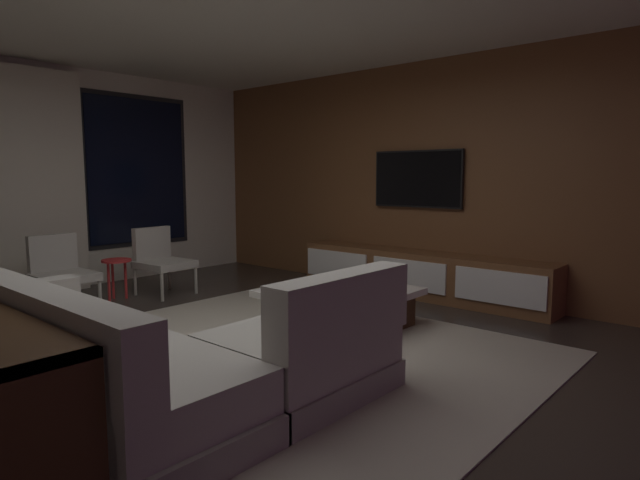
{
  "coord_description": "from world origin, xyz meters",
  "views": [
    {
      "loc": [
        -2.52,
        -3.02,
        1.38
      ],
      "look_at": [
        1.33,
        0.35,
        0.77
      ],
      "focal_mm": 29.91,
      "sensor_mm": 36.0,
      "label": 1
    }
  ],
  "objects_px": {
    "media_console": "(422,275)",
    "accent_chair_by_curtain": "(60,269)",
    "accent_chair_near_window": "(160,257)",
    "mounted_tv": "(417,179)",
    "sectional_couch": "(146,359)",
    "side_stool": "(116,267)",
    "coffee_table": "(339,307)",
    "book_stack_on_coffee_table": "(351,286)"
  },
  "relations": [
    {
      "from": "sectional_couch",
      "to": "book_stack_on_coffee_table",
      "type": "xyz_separation_m",
      "value": [
        2.0,
        -0.0,
        0.13
      ]
    },
    {
      "from": "accent_chair_near_window",
      "to": "accent_chair_by_curtain",
      "type": "height_order",
      "value": "same"
    },
    {
      "from": "sectional_couch",
      "to": "accent_chair_by_curtain",
      "type": "height_order",
      "value": "sectional_couch"
    },
    {
      "from": "coffee_table",
      "to": "accent_chair_by_curtain",
      "type": "bearing_deg",
      "value": 118.58
    },
    {
      "from": "accent_chair_by_curtain",
      "to": "media_console",
      "type": "relative_size",
      "value": 0.25
    },
    {
      "from": "book_stack_on_coffee_table",
      "to": "mounted_tv",
      "type": "xyz_separation_m",
      "value": [
        1.83,
        0.44,
        0.93
      ]
    },
    {
      "from": "sectional_couch",
      "to": "mounted_tv",
      "type": "bearing_deg",
      "value": 6.53
    },
    {
      "from": "accent_chair_near_window",
      "to": "media_console",
      "type": "relative_size",
      "value": 0.25
    },
    {
      "from": "coffee_table",
      "to": "accent_chair_by_curtain",
      "type": "xyz_separation_m",
      "value": [
        -1.4,
        2.57,
        0.25
      ]
    },
    {
      "from": "accent_chair_near_window",
      "to": "mounted_tv",
      "type": "relative_size",
      "value": 0.68
    },
    {
      "from": "accent_chair_near_window",
      "to": "mounted_tv",
      "type": "distance_m",
      "value": 3.16
    },
    {
      "from": "side_stool",
      "to": "accent_chair_near_window",
      "type": "bearing_deg",
      "value": -9.77
    },
    {
      "from": "accent_chair_near_window",
      "to": "side_stool",
      "type": "height_order",
      "value": "accent_chair_near_window"
    },
    {
      "from": "media_console",
      "to": "mounted_tv",
      "type": "distance_m",
      "value": 1.13
    },
    {
      "from": "coffee_table",
      "to": "mounted_tv",
      "type": "distance_m",
      "value": 2.13
    },
    {
      "from": "mounted_tv",
      "to": "book_stack_on_coffee_table",
      "type": "bearing_deg",
      "value": -166.39
    },
    {
      "from": "book_stack_on_coffee_table",
      "to": "side_stool",
      "type": "height_order",
      "value": "book_stack_on_coffee_table"
    },
    {
      "from": "mounted_tv",
      "to": "coffee_table",
      "type": "bearing_deg",
      "value": -171.44
    },
    {
      "from": "media_console",
      "to": "book_stack_on_coffee_table",
      "type": "bearing_deg",
      "value": -171.56
    },
    {
      "from": "accent_chair_near_window",
      "to": "accent_chair_by_curtain",
      "type": "distance_m",
      "value": 1.12
    },
    {
      "from": "book_stack_on_coffee_table",
      "to": "mounted_tv",
      "type": "bearing_deg",
      "value": 13.61
    },
    {
      "from": "book_stack_on_coffee_table",
      "to": "mounted_tv",
      "type": "relative_size",
      "value": 0.24
    },
    {
      "from": "media_console",
      "to": "accent_chair_by_curtain",
      "type": "bearing_deg",
      "value": 140.06
    },
    {
      "from": "accent_chair_by_curtain",
      "to": "media_console",
      "type": "height_order",
      "value": "accent_chair_by_curtain"
    },
    {
      "from": "sectional_couch",
      "to": "media_console",
      "type": "relative_size",
      "value": 0.81
    },
    {
      "from": "accent_chair_near_window",
      "to": "side_stool",
      "type": "relative_size",
      "value": 1.7
    },
    {
      "from": "accent_chair_near_window",
      "to": "media_console",
      "type": "distance_m",
      "value": 3.06
    },
    {
      "from": "accent_chair_by_curtain",
      "to": "media_console",
      "type": "distance_m",
      "value": 3.9
    },
    {
      "from": "accent_chair_by_curtain",
      "to": "mounted_tv",
      "type": "relative_size",
      "value": 0.68
    },
    {
      "from": "coffee_table",
      "to": "book_stack_on_coffee_table",
      "type": "bearing_deg",
      "value": -109.44
    },
    {
      "from": "accent_chair_near_window",
      "to": "mounted_tv",
      "type": "xyz_separation_m",
      "value": [
        2.05,
        -2.22,
        0.92
      ]
    },
    {
      "from": "accent_chair_by_curtain",
      "to": "mounted_tv",
      "type": "xyz_separation_m",
      "value": [
        3.17,
        -2.3,
        0.92
      ]
    },
    {
      "from": "side_stool",
      "to": "mounted_tv",
      "type": "height_order",
      "value": "mounted_tv"
    },
    {
      "from": "accent_chair_by_curtain",
      "to": "side_stool",
      "type": "height_order",
      "value": "accent_chair_by_curtain"
    },
    {
      "from": "accent_chair_by_curtain",
      "to": "media_console",
      "type": "bearing_deg",
      "value": -39.94
    },
    {
      "from": "coffee_table",
      "to": "book_stack_on_coffee_table",
      "type": "distance_m",
      "value": 0.3
    },
    {
      "from": "side_stool",
      "to": "media_console",
      "type": "bearing_deg",
      "value": -46.63
    },
    {
      "from": "book_stack_on_coffee_table",
      "to": "accent_chair_near_window",
      "type": "bearing_deg",
      "value": 94.62
    },
    {
      "from": "book_stack_on_coffee_table",
      "to": "accent_chair_near_window",
      "type": "xyz_separation_m",
      "value": [
        -0.22,
        2.67,
        0.02
      ]
    },
    {
      "from": "media_console",
      "to": "side_stool",
      "type": "bearing_deg",
      "value": 133.37
    },
    {
      "from": "book_stack_on_coffee_table",
      "to": "accent_chair_by_curtain",
      "type": "xyz_separation_m",
      "value": [
        -1.34,
        2.74,
        0.02
      ]
    },
    {
      "from": "side_stool",
      "to": "mounted_tv",
      "type": "xyz_separation_m",
      "value": [
        2.55,
        -2.31,
        0.98
      ]
    }
  ]
}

